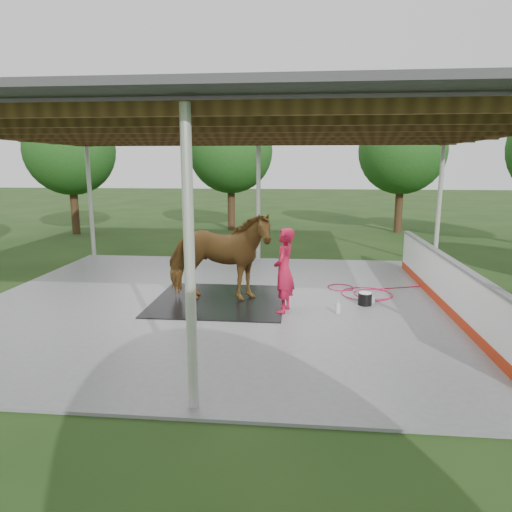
# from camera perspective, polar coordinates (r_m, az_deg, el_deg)

# --- Properties ---
(ground) EXTENTS (100.00, 100.00, 0.00)m
(ground) POSITION_cam_1_polar(r_m,az_deg,el_deg) (10.70, -2.01, -5.95)
(ground) COLOR #1E3814
(concrete_slab) EXTENTS (12.00, 10.00, 0.05)m
(concrete_slab) POSITION_cam_1_polar(r_m,az_deg,el_deg) (10.69, -2.01, -5.83)
(concrete_slab) COLOR slate
(concrete_slab) RESTS_ON ground
(pavilion_structure) EXTENTS (12.60, 10.60, 4.05)m
(pavilion_structure) POSITION_cam_1_polar(r_m,az_deg,el_deg) (10.24, -2.17, 15.73)
(pavilion_structure) COLOR beige
(pavilion_structure) RESTS_ON ground
(dasher_board) EXTENTS (0.16, 8.00, 1.15)m
(dasher_board) POSITION_cam_1_polar(r_m,az_deg,el_deg) (10.94, 22.63, -3.23)
(dasher_board) COLOR #AF2A0E
(dasher_board) RESTS_ON concrete_slab
(tree_belt) EXTENTS (28.00, 28.00, 5.80)m
(tree_belt) POSITION_cam_1_polar(r_m,az_deg,el_deg) (11.09, 0.06, 14.49)
(tree_belt) COLOR #382314
(tree_belt) RESTS_ON ground
(rubber_mat) EXTENTS (3.02, 2.83, 0.02)m
(rubber_mat) POSITION_cam_1_polar(r_m,az_deg,el_deg) (10.76, -4.62, -5.55)
(rubber_mat) COLOR black
(rubber_mat) RESTS_ON concrete_slab
(horse) EXTENTS (2.47, 1.17, 2.07)m
(horse) POSITION_cam_1_polar(r_m,az_deg,el_deg) (10.50, -4.71, -0.09)
(horse) COLOR brown
(horse) RESTS_ON rubber_mat
(handler) EXTENTS (0.55, 0.74, 1.83)m
(handler) POSITION_cam_1_polar(r_m,az_deg,el_deg) (9.75, 3.51, -1.83)
(handler) COLOR #B61334
(handler) RESTS_ON concrete_slab
(wash_bucket) EXTENTS (0.31, 0.31, 0.29)m
(wash_bucket) POSITION_cam_1_polar(r_m,az_deg,el_deg) (10.68, 13.46, -5.19)
(wash_bucket) COLOR black
(wash_bucket) RESTS_ON concrete_slab
(soap_bottle_a) EXTENTS (0.12, 0.12, 0.30)m
(soap_bottle_a) POSITION_cam_1_polar(r_m,az_deg,el_deg) (9.94, 10.20, -6.29)
(soap_bottle_a) COLOR silver
(soap_bottle_a) RESTS_ON concrete_slab
(soap_bottle_b) EXTENTS (0.09, 0.09, 0.16)m
(soap_bottle_b) POSITION_cam_1_polar(r_m,az_deg,el_deg) (10.93, 14.44, -5.22)
(soap_bottle_b) COLOR #338CD8
(soap_bottle_b) RESTS_ON concrete_slab
(hose_coil) EXTENTS (2.48, 1.51, 0.02)m
(hose_coil) POSITION_cam_1_polar(r_m,az_deg,el_deg) (11.65, 13.41, -4.49)
(hose_coil) COLOR #BE0D3B
(hose_coil) RESTS_ON concrete_slab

